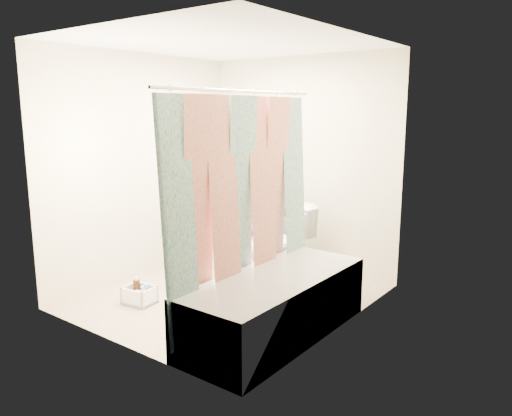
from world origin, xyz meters
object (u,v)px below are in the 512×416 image
Objects in this scene: plumber at (233,203)px; cleaning_caddy at (140,296)px; bathtub at (275,304)px; toilet at (279,244)px.

plumber reaches higher than cleaning_caddy.
bathtub is at bearing 51.15° from plumber.
bathtub is at bearing 2.02° from cleaning_caddy.
bathtub is 5.76× the size of cleaning_caddy.
bathtub is 1.51m from plumber.
plumber is at bearing 143.57° from bathtub.
toilet is at bearing 55.94° from cleaning_caddy.
bathtub is at bearing -49.29° from toilet.
plumber is (-0.40, -0.27, 0.44)m from toilet.
plumber is 1.34m from cleaning_caddy.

